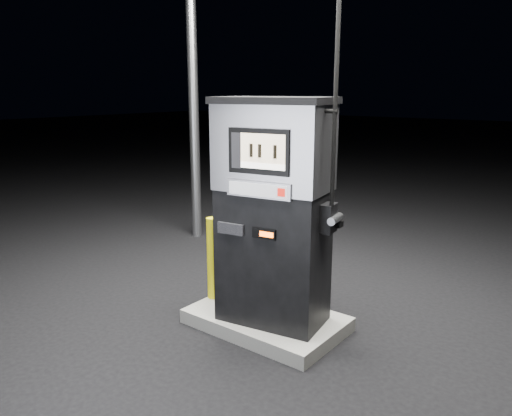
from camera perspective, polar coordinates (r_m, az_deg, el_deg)
The scene contains 5 objects.
ground at distance 5.51m, azimuth 1.17°, elevation -13.39°, with size 80.00×80.00×0.00m, color black.
pump_island at distance 5.47m, azimuth 1.17°, elevation -12.69°, with size 1.60×1.00×0.15m, color slate.
fuel_dispenser at distance 4.94m, azimuth 2.05°, elevation -0.29°, with size 1.30×0.85×4.70m.
bollard_left at distance 5.68m, azimuth -4.99°, elevation -5.75°, with size 0.13×0.13×0.94m, color yellow.
bollard_right at distance 5.00m, azimuth 6.49°, elevation -8.91°, with size 0.12×0.12×0.88m, color yellow.
Camera 1 is at (2.94, -3.94, 2.48)m, focal length 35.00 mm.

